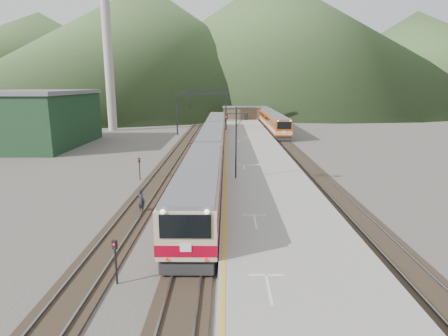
{
  "coord_description": "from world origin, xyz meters",
  "views": [
    {
      "loc": [
        2.0,
        -16.37,
        9.5
      ],
      "look_at": [
        1.74,
        17.05,
        2.0
      ],
      "focal_mm": 30.0,
      "sensor_mm": 36.0,
      "label": 1
    }
  ],
  "objects_px": {
    "main_train": "(212,142)",
    "worker": "(141,201)",
    "signal_mast": "(236,135)",
    "second_train": "(266,116)"
  },
  "relations": [
    {
      "from": "second_train",
      "to": "signal_mast",
      "type": "relative_size",
      "value": 8.85
    },
    {
      "from": "signal_mast",
      "to": "second_train",
      "type": "bearing_deg",
      "value": 81.39
    },
    {
      "from": "worker",
      "to": "signal_mast",
      "type": "bearing_deg",
      "value": -104.79
    },
    {
      "from": "main_train",
      "to": "worker",
      "type": "height_order",
      "value": "main_train"
    },
    {
      "from": "signal_mast",
      "to": "worker",
      "type": "height_order",
      "value": "signal_mast"
    },
    {
      "from": "main_train",
      "to": "worker",
      "type": "xyz_separation_m",
      "value": [
        -4.47,
        -21.34,
        -1.21
      ]
    },
    {
      "from": "second_train",
      "to": "main_train",
      "type": "bearing_deg",
      "value": -105.07
    },
    {
      "from": "signal_mast",
      "to": "worker",
      "type": "distance_m",
      "value": 10.74
    },
    {
      "from": "second_train",
      "to": "worker",
      "type": "distance_m",
      "value": 66.02
    },
    {
      "from": "second_train",
      "to": "worker",
      "type": "relative_size",
      "value": 32.36
    }
  ]
}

